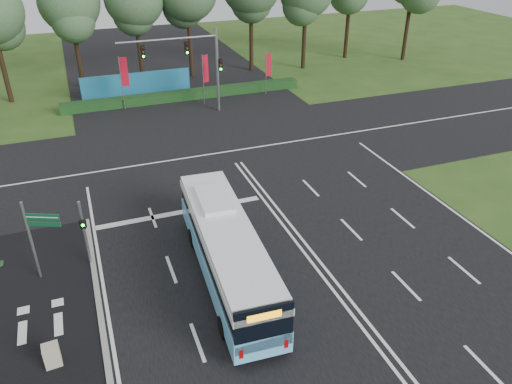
% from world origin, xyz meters
% --- Properties ---
extents(ground, '(120.00, 120.00, 0.00)m').
position_xyz_m(ground, '(0.00, 0.00, 0.00)').
color(ground, '#2A4D19').
rests_on(ground, ground).
extents(road_main, '(20.00, 120.00, 0.04)m').
position_xyz_m(road_main, '(0.00, 0.00, 0.02)').
color(road_main, black).
rests_on(road_main, ground).
extents(road_cross, '(120.00, 14.00, 0.05)m').
position_xyz_m(road_cross, '(0.00, 12.00, 0.03)').
color(road_cross, black).
rests_on(road_cross, ground).
extents(bike_path, '(5.00, 18.00, 0.06)m').
position_xyz_m(bike_path, '(-12.50, -3.00, 0.03)').
color(bike_path, black).
rests_on(bike_path, ground).
extents(kerb_strip, '(0.25, 18.00, 0.12)m').
position_xyz_m(kerb_strip, '(-10.10, -3.00, 0.06)').
color(kerb_strip, gray).
rests_on(kerb_strip, ground).
extents(city_bus, '(2.96, 11.20, 3.18)m').
position_xyz_m(city_bus, '(-4.23, -1.58, 1.60)').
color(city_bus, '#6DC6FC').
rests_on(city_bus, ground).
extents(pedestrian_signal, '(0.33, 0.42, 3.55)m').
position_xyz_m(pedestrian_signal, '(-10.20, 1.81, 1.94)').
color(pedestrian_signal, gray).
rests_on(pedestrian_signal, ground).
extents(street_sign, '(1.49, 0.72, 4.15)m').
position_xyz_m(street_sign, '(-12.18, 1.46, 2.60)').
color(street_sign, gray).
rests_on(street_sign, ground).
extents(utility_cabinet, '(0.64, 0.55, 1.00)m').
position_xyz_m(utility_cabinet, '(-12.00, -4.17, 0.50)').
color(utility_cabinet, '#B8AD94').
rests_on(utility_cabinet, ground).
extents(banner_flag_left, '(0.69, 0.10, 4.64)m').
position_xyz_m(banner_flag_left, '(-5.38, 23.70, 3.02)').
color(banner_flag_left, gray).
rests_on(banner_flag_left, ground).
extents(banner_flag_mid, '(0.61, 0.31, 4.48)m').
position_xyz_m(banner_flag_mid, '(1.45, 22.57, 2.93)').
color(banner_flag_mid, gray).
rests_on(banner_flag_mid, ground).
extents(banner_flag_right, '(0.57, 0.16, 3.93)m').
position_xyz_m(banner_flag_right, '(7.66, 23.25, 2.59)').
color(banner_flag_right, gray).
rests_on(banner_flag_right, ground).
extents(traffic_light_gantry, '(8.41, 0.28, 7.00)m').
position_xyz_m(traffic_light_gantry, '(0.21, 20.50, 4.66)').
color(traffic_light_gantry, gray).
rests_on(traffic_light_gantry, ground).
extents(hedge, '(22.00, 1.20, 0.80)m').
position_xyz_m(hedge, '(0.00, 24.50, 0.40)').
color(hedge, '#143815').
rests_on(hedge, ground).
extents(blue_hoarding, '(10.00, 0.30, 2.20)m').
position_xyz_m(blue_hoarding, '(-4.00, 27.00, 1.10)').
color(blue_hoarding, '#1A678F').
rests_on(blue_hoarding, ground).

